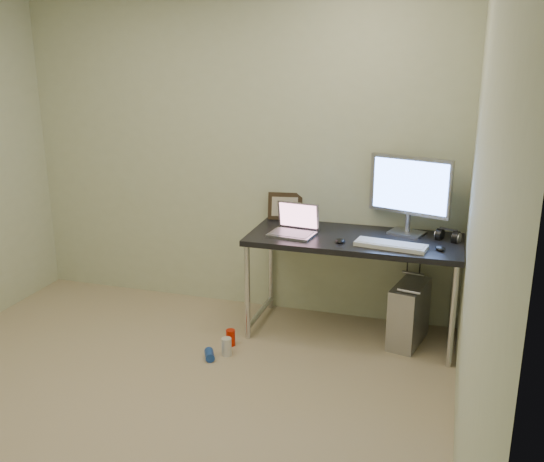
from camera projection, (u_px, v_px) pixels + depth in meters
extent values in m
plane|color=tan|center=(134.00, 418.00, 3.45)|extent=(3.50, 3.50, 0.00)
cube|color=beige|center=(236.00, 152.00, 4.69)|extent=(3.50, 0.02, 2.50)
cube|color=beige|center=(478.00, 235.00, 2.60)|extent=(0.02, 3.50, 2.50)
cube|color=black|center=(354.00, 240.00, 4.27)|extent=(1.49, 0.65, 0.04)
cylinder|color=silver|center=(247.00, 293.00, 4.31)|extent=(0.04, 0.04, 0.71)
cylinder|color=silver|center=(271.00, 266.00, 4.83)|extent=(0.04, 0.04, 0.71)
cylinder|color=silver|center=(453.00, 317.00, 3.91)|extent=(0.04, 0.04, 0.71)
cylinder|color=silver|center=(454.00, 286.00, 4.44)|extent=(0.04, 0.04, 0.71)
cylinder|color=silver|center=(260.00, 312.00, 4.65)|extent=(0.04, 0.57, 0.04)
cylinder|color=silver|center=(450.00, 336.00, 4.25)|extent=(0.04, 0.57, 0.04)
cube|color=#B1B0B5|center=(409.00, 314.00, 4.28)|extent=(0.27, 0.46, 0.44)
cylinder|color=#A3A3AA|center=(409.00, 291.00, 4.05)|extent=(0.16, 0.06, 0.02)
cylinder|color=#A3A3AA|center=(413.00, 274.00, 4.38)|extent=(0.16, 0.06, 0.02)
cylinder|color=black|center=(407.00, 275.00, 4.51)|extent=(0.01, 0.16, 0.69)
cylinder|color=black|center=(419.00, 280.00, 4.47)|extent=(0.02, 0.11, 0.71)
cylinder|color=red|center=(231.00, 338.00, 4.28)|extent=(0.09, 0.09, 0.12)
cylinder|color=silver|center=(227.00, 347.00, 4.14)|extent=(0.08, 0.08, 0.13)
cylinder|color=#1C41A0|center=(209.00, 355.00, 4.10)|extent=(0.11, 0.13, 0.06)
cube|color=#A3A3AA|center=(292.00, 234.00, 4.29)|extent=(0.34, 0.26, 0.02)
cube|color=slate|center=(292.00, 233.00, 4.29)|extent=(0.30, 0.22, 0.00)
cube|color=gray|center=(298.00, 215.00, 4.37)|extent=(0.32, 0.08, 0.20)
cube|color=#875665|center=(298.00, 216.00, 4.36)|extent=(0.28, 0.07, 0.17)
cube|color=#A3A3AA|center=(407.00, 233.00, 4.32)|extent=(0.28, 0.24, 0.02)
cylinder|color=#A3A3AA|center=(408.00, 222.00, 4.32)|extent=(0.04, 0.04, 0.13)
cube|color=#A3A3AA|center=(410.00, 186.00, 4.24)|extent=(0.58, 0.22, 0.41)
cube|color=#5686F4|center=(410.00, 186.00, 4.21)|extent=(0.52, 0.17, 0.36)
cube|color=silver|center=(391.00, 245.00, 4.03)|extent=(0.49, 0.22, 0.03)
ellipsoid|color=black|center=(440.00, 247.00, 3.98)|extent=(0.09, 0.12, 0.03)
ellipsoid|color=black|center=(340.00, 240.00, 4.14)|extent=(0.07, 0.11, 0.04)
cylinder|color=black|center=(439.00, 236.00, 4.19)|extent=(0.07, 0.10, 0.10)
cylinder|color=black|center=(457.00, 237.00, 4.16)|extent=(0.07, 0.10, 0.10)
cube|color=black|center=(448.00, 229.00, 4.16)|extent=(0.12, 0.05, 0.01)
cube|color=black|center=(285.00, 206.00, 4.67)|extent=(0.27, 0.12, 0.21)
cylinder|color=silver|center=(305.00, 217.00, 4.60)|extent=(0.01, 0.01, 0.09)
cylinder|color=silver|center=(305.00, 211.00, 4.59)|extent=(0.04, 0.04, 0.04)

